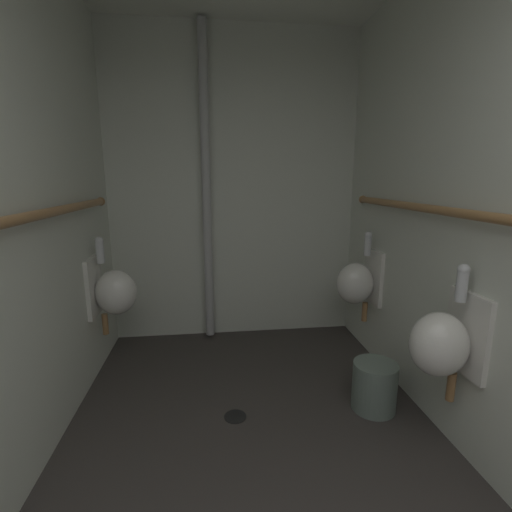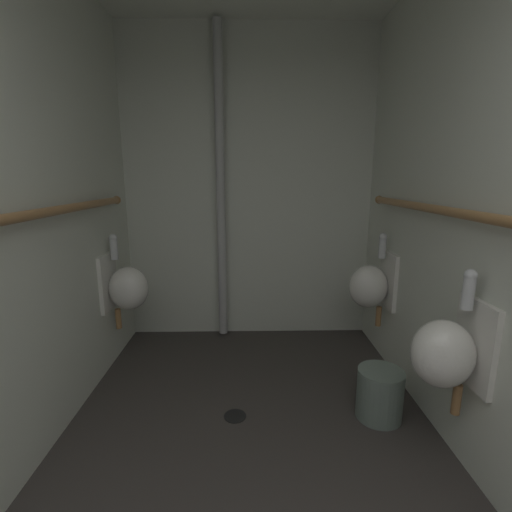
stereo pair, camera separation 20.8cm
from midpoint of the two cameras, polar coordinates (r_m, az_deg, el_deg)
floor at (r=2.20m, az=2.38°, el=-31.27°), size 2.33×3.59×0.08m
wall_right at (r=2.02m, az=37.17°, el=6.88°), size 0.06×3.59×2.74m
wall_back at (r=3.36m, az=0.68°, el=10.48°), size 2.33×0.06×2.74m
urinal_left_mid at (r=2.97m, az=-17.79°, el=-4.59°), size 0.32×0.30×0.76m
urinal_right_mid at (r=2.11m, az=30.24°, el=-12.74°), size 0.32×0.30×0.76m
urinal_right_far at (r=3.05m, az=19.40°, el=-4.28°), size 0.32×0.30×0.76m
supply_pipe_left at (r=1.83m, az=-31.97°, el=4.85°), size 0.06×2.78×0.06m
supply_pipe_right at (r=1.95m, az=35.31°, el=4.79°), size 0.06×2.81×0.06m
standpipe_back_wall at (r=3.25m, az=-3.70°, el=10.40°), size 0.08×0.08×2.69m
floor_drain at (r=2.50m, az=-0.70°, el=-23.67°), size 0.14×0.14×0.01m
waste_bin at (r=2.57m, az=21.09°, el=-19.45°), size 0.28×0.28×0.31m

